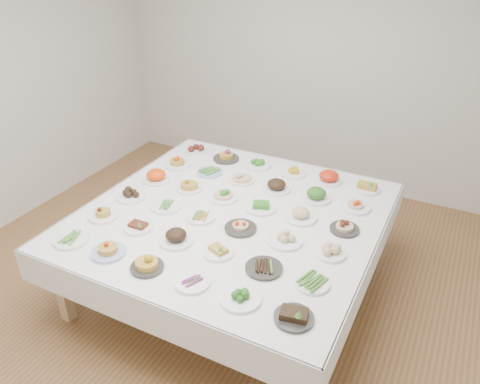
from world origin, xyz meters
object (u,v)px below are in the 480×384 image
at_px(display_table, 232,220).
at_px(dish_18, 156,175).
at_px(dish_0, 71,238).
at_px(dish_35, 367,186).

height_order(display_table, dish_18, dish_18).
relative_size(display_table, dish_18, 9.38).
height_order(dish_0, dish_18, dish_18).
bearing_deg(dish_18, dish_35, 21.73).
height_order(dish_18, dish_35, dish_18).
xyz_separation_m(display_table, dish_18, (-0.90, 0.19, 0.13)).
distance_m(dish_0, dish_35, 2.56).
bearing_deg(dish_0, dish_35, 45.22).
relative_size(display_table, dish_35, 10.30).
distance_m(dish_0, dish_18, 1.10).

